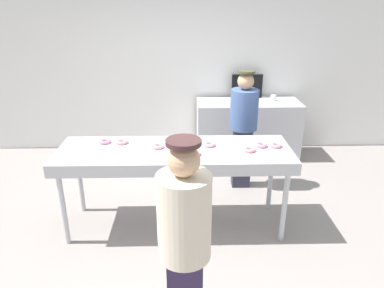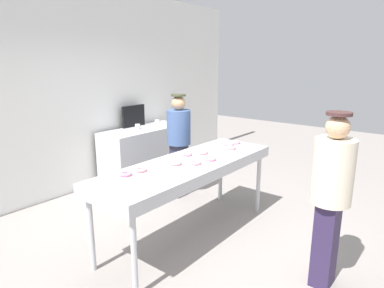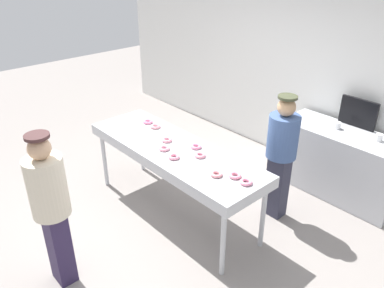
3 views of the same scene
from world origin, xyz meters
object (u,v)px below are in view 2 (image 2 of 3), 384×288
object	(u,v)px
strawberry_donut_7	(211,159)
customer_waiting	(331,191)
strawberry_donut_1	(187,154)
strawberry_donut_9	(231,148)
fryer_conveyor	(189,168)
menu_display	(134,116)
strawberry_donut_2	(196,163)
strawberry_donut_4	(176,163)
strawberry_donut_6	(229,144)
strawberry_donut_3	(236,142)
worker_baker	(179,139)
prep_counter	(145,153)
paper_cup_0	(138,127)
strawberry_donut_8	(141,169)
strawberry_donut_5	(126,174)
paper_cup_1	(157,122)
strawberry_donut_0	(203,152)

from	to	relation	value
strawberry_donut_7	customer_waiting	size ratio (longest dim) A/B	0.08
strawberry_donut_1	strawberry_donut_7	xyz separation A→B (m)	(0.02, -0.35, 0.00)
strawberry_donut_7	strawberry_donut_9	xyz separation A→B (m)	(0.58, 0.09, 0.00)
fryer_conveyor	menu_display	bearing A→B (deg)	62.98
strawberry_donut_1	strawberry_donut_2	size ratio (longest dim) A/B	1.00
strawberry_donut_4	strawberry_donut_6	size ratio (longest dim) A/B	1.00
fryer_conveyor	strawberry_donut_3	distance (m)	1.10
strawberry_donut_3	strawberry_donut_1	bearing A→B (deg)	170.67
strawberry_donut_9	menu_display	world-z (taller)	menu_display
worker_baker	prep_counter	bearing A→B (deg)	-115.00
strawberry_donut_3	strawberry_donut_4	size ratio (longest dim) A/B	1.00
worker_baker	paper_cup_0	bearing A→B (deg)	-107.72
strawberry_donut_6	strawberry_donut_4	bearing A→B (deg)	-179.60
strawberry_donut_1	strawberry_donut_8	size ratio (longest dim) A/B	1.00
strawberry_donut_5	worker_baker	size ratio (longest dim) A/B	0.08
strawberry_donut_7	prep_counter	xyz separation A→B (m)	(0.93, 2.12, -0.50)
strawberry_donut_7	paper_cup_1	world-z (taller)	paper_cup_1
strawberry_donut_5	worker_baker	distance (m)	1.81
strawberry_donut_5	strawberry_donut_8	size ratio (longest dim) A/B	1.00
strawberry_donut_0	strawberry_donut_4	world-z (taller)	same
strawberry_donut_4	strawberry_donut_9	world-z (taller)	same
worker_baker	strawberry_donut_6	bearing A→B (deg)	82.26
strawberry_donut_8	customer_waiting	size ratio (longest dim) A/B	0.08
strawberry_donut_4	prep_counter	distance (m)	2.38
worker_baker	strawberry_donut_0	bearing A→B (deg)	47.86
strawberry_donut_4	worker_baker	world-z (taller)	worker_baker
strawberry_donut_0	worker_baker	bearing A→B (deg)	59.16
strawberry_donut_7	strawberry_donut_3	bearing A→B (deg)	13.08
strawberry_donut_2	strawberry_donut_6	distance (m)	0.98
strawberry_donut_1	menu_display	world-z (taller)	menu_display
fryer_conveyor	strawberry_donut_9	distance (m)	0.80
paper_cup_0	strawberry_donut_2	bearing A→B (deg)	-116.02
strawberry_donut_9	customer_waiting	world-z (taller)	customer_waiting
strawberry_donut_8	strawberry_donut_0	bearing A→B (deg)	-5.84
worker_baker	strawberry_donut_5	bearing A→B (deg)	12.42
strawberry_donut_0	paper_cup_1	world-z (taller)	paper_cup_1
strawberry_donut_6	strawberry_donut_9	world-z (taller)	same
strawberry_donut_5	strawberry_donut_9	distance (m)	1.58
strawberry_donut_1	strawberry_donut_6	bearing A→B (deg)	-10.60
strawberry_donut_2	paper_cup_1	xyz separation A→B (m)	(1.56, 2.15, 0.00)
strawberry_donut_2	menu_display	bearing A→B (deg)	63.71
strawberry_donut_5	paper_cup_0	world-z (taller)	paper_cup_0
strawberry_donut_1	menu_display	xyz separation A→B (m)	(0.94, 2.04, 0.15)
paper_cup_0	paper_cup_1	world-z (taller)	same
strawberry_donut_2	worker_baker	bearing A→B (deg)	48.99
prep_counter	paper_cup_1	bearing A→B (deg)	10.24
strawberry_donut_7	paper_cup_1	bearing A→B (deg)	58.85
strawberry_donut_2	strawberry_donut_7	size ratio (longest dim) A/B	1.00
worker_baker	fryer_conveyor	bearing A→B (deg)	34.97
strawberry_donut_1	strawberry_donut_2	distance (m)	0.38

